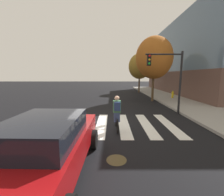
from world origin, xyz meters
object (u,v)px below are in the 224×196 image
object	(u,v)px
sedan_near	(47,147)
fire_hydrant	(172,94)
manhole_cover	(116,160)
traffic_light_near	(168,72)
street_tree_mid	(139,66)
cyclist	(117,113)
street_tree_near	(154,58)

from	to	relation	value
sedan_near	fire_hydrant	bearing A→B (deg)	56.13
manhole_cover	sedan_near	world-z (taller)	sedan_near
traffic_light_near	fire_hydrant	world-z (taller)	traffic_light_near
sedan_near	street_tree_mid	world-z (taller)	street_tree_mid
manhole_cover	cyclist	size ratio (longest dim) A/B	0.37
manhole_cover	traffic_light_near	size ratio (longest dim) A/B	0.15
sedan_near	street_tree_near	distance (m)	13.38
street_tree_near	sedan_near	bearing A→B (deg)	-117.19
manhole_cover	traffic_light_near	bearing A→B (deg)	56.92
manhole_cover	fire_hydrant	bearing A→B (deg)	60.75
sedan_near	traffic_light_near	distance (m)	8.55
manhole_cover	street_tree_near	xyz separation A→B (m)	(4.08, 10.76, 4.38)
cyclist	sedan_near	bearing A→B (deg)	-120.54
traffic_light_near	street_tree_near	world-z (taller)	street_tree_near
street_tree_near	traffic_light_near	bearing A→B (deg)	-95.08
traffic_light_near	street_tree_mid	distance (m)	13.01
sedan_near	manhole_cover	bearing A→B (deg)	21.55
traffic_light_near	fire_hydrant	xyz separation A→B (m)	(3.07, 6.40, -2.33)
fire_hydrant	cyclist	bearing A→B (deg)	-124.95
fire_hydrant	street_tree_near	distance (m)	4.81
manhole_cover	street_tree_mid	world-z (taller)	street_tree_mid
cyclist	fire_hydrant	size ratio (longest dim) A/B	2.19
traffic_light_near	cyclist	bearing A→B (deg)	-139.16
traffic_light_near	manhole_cover	bearing A→B (deg)	-123.08
fire_hydrant	street_tree_mid	size ratio (longest dim) A/B	0.13
manhole_cover	street_tree_near	world-z (taller)	street_tree_near
manhole_cover	fire_hydrant	distance (m)	13.71
fire_hydrant	street_tree_near	size ratio (longest dim) A/B	0.12
manhole_cover	street_tree_mid	size ratio (longest dim) A/B	0.11
traffic_light_near	fire_hydrant	size ratio (longest dim) A/B	5.38
cyclist	fire_hydrant	distance (m)	11.53
street_tree_mid	sedan_near	bearing A→B (deg)	-107.13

